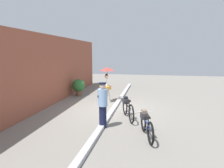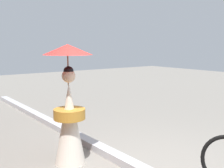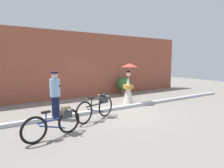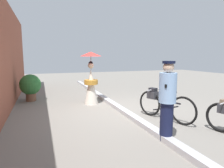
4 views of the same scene
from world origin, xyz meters
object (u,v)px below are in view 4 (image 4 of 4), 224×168
(person_officer, at_px, (167,99))
(person_with_parasol, at_px, (91,79))
(potted_plant_by_door, at_px, (31,86))
(bicycle_near_officer, at_px, (163,103))

(person_officer, height_order, person_with_parasol, person_with_parasol)
(person_with_parasol, distance_m, potted_plant_by_door, 2.44)
(bicycle_near_officer, xyz_separation_m, potted_plant_by_door, (3.63, 3.45, 0.15))
(person_officer, bearing_deg, potted_plant_by_door, 29.39)
(person_with_parasol, bearing_deg, person_officer, -169.46)
(person_with_parasol, bearing_deg, potted_plant_by_door, 58.40)
(person_officer, xyz_separation_m, person_with_parasol, (3.56, 0.66, 0.06))
(person_with_parasol, relative_size, potted_plant_by_door, 1.81)
(bicycle_near_officer, distance_m, person_officer, 1.46)
(person_officer, distance_m, potted_plant_by_door, 5.55)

